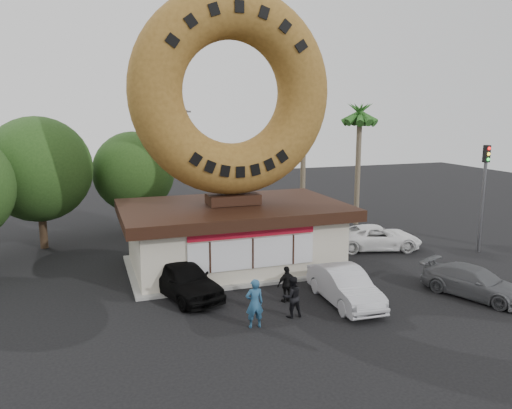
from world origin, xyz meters
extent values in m
plane|color=black|center=(0.00, 0.00, 0.00)|extent=(90.00, 90.00, 0.00)
cube|color=beige|center=(0.00, 6.00, 1.50)|extent=(10.00, 6.00, 3.00)
cube|color=#999993|center=(0.00, 6.00, 0.07)|extent=(10.60, 6.60, 0.15)
cube|color=#3F3F3F|center=(0.00, 6.00, 3.05)|extent=(10.00, 6.00, 0.10)
cube|color=black|center=(0.00, 6.00, 3.00)|extent=(11.20, 7.20, 0.55)
cube|color=silver|center=(0.00, 2.95, 1.55)|extent=(6.00, 0.12, 1.40)
cube|color=#AD0E22|center=(0.00, 2.93, 2.55)|extent=(6.00, 0.10, 0.45)
cube|color=black|center=(0.00, 6.00, 3.55)|extent=(2.60, 1.40, 0.50)
torus|color=olive|center=(0.00, 6.00, 8.81)|extent=(10.01, 2.55, 10.01)
cylinder|color=#473321|center=(-9.50, 13.00, 1.65)|extent=(0.44, 0.44, 3.30)
sphere|color=#203F16|center=(-9.50, 13.00, 4.65)|extent=(6.00, 6.00, 6.00)
cylinder|color=#473321|center=(-4.00, 15.00, 1.43)|extent=(0.44, 0.44, 2.86)
sphere|color=#203F16|center=(-4.00, 15.00, 4.03)|extent=(5.20, 5.20, 5.20)
cylinder|color=#726651|center=(7.50, 14.00, 4.50)|extent=(0.36, 0.36, 9.00)
cylinder|color=#726651|center=(11.00, 12.50, 4.00)|extent=(0.36, 0.36, 8.00)
cylinder|color=#59595E|center=(-2.00, 16.00, 4.00)|extent=(0.18, 0.18, 8.00)
cylinder|color=#59595E|center=(-1.10, 16.00, 7.90)|extent=(1.80, 0.12, 0.12)
cube|color=#59595E|center=(-0.20, 16.00, 7.85)|extent=(0.45, 0.20, 0.12)
cylinder|color=#59595E|center=(14.00, 4.00, 3.00)|extent=(0.18, 0.18, 6.00)
cube|color=black|center=(14.00, 4.00, 5.60)|extent=(0.30, 0.28, 0.95)
sphere|color=red|center=(14.00, 3.85, 5.90)|extent=(0.18, 0.18, 0.18)
sphere|color=yellow|center=(14.00, 3.85, 5.60)|extent=(0.18, 0.18, 0.18)
sphere|color=green|center=(14.00, 3.85, 5.30)|extent=(0.18, 0.18, 0.18)
imported|color=navy|center=(-1.36, -1.30, 0.94)|extent=(0.71, 0.48, 1.88)
imported|color=black|center=(0.33, -0.88, 0.83)|extent=(0.82, 0.65, 1.66)
imported|color=black|center=(0.73, 0.60, 0.78)|extent=(0.97, 0.55, 1.57)
imported|color=black|center=(-3.27, 2.70, 0.80)|extent=(3.19, 5.05, 1.60)
imported|color=#B3B3B8|center=(2.98, -0.29, 0.75)|extent=(1.73, 4.58, 1.49)
imported|color=slate|center=(8.65, -1.49, 0.65)|extent=(3.46, 4.84, 1.30)
imported|color=white|center=(8.80, 6.38, 0.70)|extent=(5.46, 3.53, 1.40)
camera|label=1|loc=(-7.03, -17.80, 8.02)|focal=35.00mm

